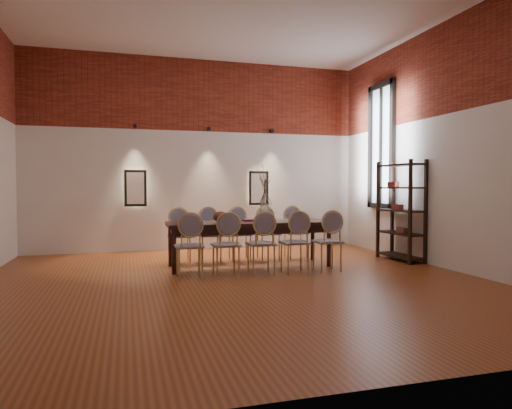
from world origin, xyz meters
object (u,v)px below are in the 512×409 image
object	(u,v)px
chair_near_b	(226,245)
chair_far_b	(210,235)
chair_far_c	(240,234)
vase	(264,212)
book	(251,220)
chair_near_e	(327,241)
shelving_rack	(401,211)
chair_far_a	(180,236)
chair_far_e	(296,232)
bowl	(221,217)
chair_near_a	(189,246)
chair_near_d	(295,242)
chair_far_d	(268,233)
dining_table	(249,244)
chair_near_c	(261,244)

from	to	relation	value
chair_near_b	chair_far_b	size ratio (longest dim) A/B	1.00
chair_far_c	vase	bearing A→B (deg)	110.03
chair_far_c	book	bearing A→B (deg)	94.47
chair_near_e	vase	bearing A→B (deg)	138.99
chair_far_c	shelving_rack	xyz separation A→B (m)	(2.78, -0.84, 0.43)
chair_near_b	chair_far_a	size ratio (longest dim) A/B	1.00
chair_far_e	bowl	world-z (taller)	chair_far_e
chair_near_a	chair_near_d	xyz separation A→B (m)	(1.62, -0.03, 0.00)
chair_near_e	chair_far_d	xyz separation A→B (m)	(-0.52, 1.44, 0.00)
chair_near_b	chair_far_b	world-z (taller)	same
book	shelving_rack	xyz separation A→B (m)	(2.74, -0.21, 0.14)
chair_near_e	chair_far_c	distance (m)	1.79
dining_table	book	xyz separation A→B (m)	(0.05, 0.09, 0.39)
chair_near_c	chair_near_d	xyz separation A→B (m)	(0.54, -0.01, 0.00)
chair_far_d	vase	size ratio (longest dim) A/B	3.13
chair_near_d	chair_far_c	size ratio (longest dim) A/B	1.00
chair_far_d	book	world-z (taller)	chair_far_d
chair_near_d	chair_near_e	world-z (taller)	same
chair_near_d	chair_far_a	distance (m)	2.16
chair_far_d	bowl	distance (m)	1.34
chair_near_d	chair_far_b	world-z (taller)	same
chair_near_c	chair_far_c	distance (m)	1.43
chair_far_d	book	bearing A→B (deg)	51.79
chair_near_a	chair_far_d	distance (m)	2.16
chair_near_c	chair_near_b	bearing A→B (deg)	180.00
chair_near_d	vase	xyz separation A→B (m)	(-0.27, 0.72, 0.43)
chair_near_e	vase	xyz separation A→B (m)	(-0.81, 0.73, 0.43)
chair_near_b	chair_far_d	bearing A→B (deg)	52.87
chair_near_c	chair_far_b	world-z (taller)	same
chair_near_d	bowl	world-z (taller)	chair_near_d
chair_near_b	shelving_rack	world-z (taller)	shelving_rack
chair_near_a	chair_near_c	distance (m)	1.08
chair_far_a	book	xyz separation A→B (m)	(1.12, -0.64, 0.30)
chair_near_b	chair_far_e	world-z (taller)	same
chair_far_d	chair_far_e	distance (m)	0.54
dining_table	shelving_rack	distance (m)	2.85
chair_near_c	bowl	size ratio (longest dim) A/B	3.92
chair_near_d	vase	world-z (taller)	vase
chair_far_b	shelving_rack	world-z (taller)	shelving_rack
chair_near_a	chair_far_b	size ratio (longest dim) A/B	1.00
chair_far_a	book	world-z (taller)	chair_far_a
chair_near_a	chair_far_a	xyz separation A→B (m)	(0.02, 1.43, 0.00)
book	chair_far_c	bearing A→B (deg)	93.59
chair_far_d	chair_near_d	bearing A→B (deg)	90.00
chair_near_d	book	size ratio (longest dim) A/B	3.62
chair_far_b	book	size ratio (longest dim) A/B	3.62
dining_table	chair_far_e	world-z (taller)	chair_far_e
chair_near_b	chair_near_e	size ratio (longest dim) A/B	1.00
chair_near_d	chair_far_e	bearing A→B (deg)	69.26
chair_near_a	vase	size ratio (longest dim) A/B	3.13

